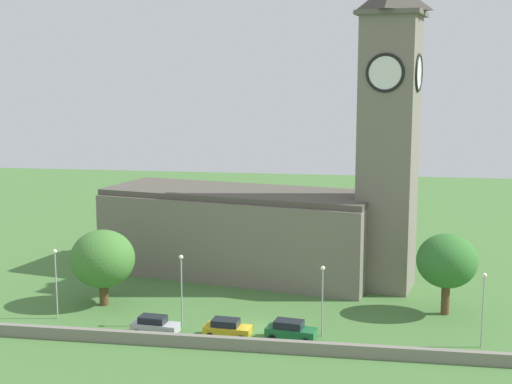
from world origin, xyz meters
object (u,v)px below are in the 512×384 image
Objects in this scene: car_silver at (155,325)px; car_green at (291,330)px; tree_churchyard at (103,259)px; streetlamp_east_mid at (483,298)px; tree_by_tower at (447,261)px; church at (271,212)px; streetlamp_west_mid at (181,279)px; car_yellow at (227,328)px; streetlamp_central at (322,289)px; streetlamp_west_end at (56,273)px.

car_green is (13.02, 0.67, 0.02)m from car_silver.
car_green is 0.60× the size of tree_churchyard.
car_silver is 30.69m from streetlamp_east_mid.
tree_by_tower is 1.03× the size of tree_churchyard.
church is 8.02× the size of car_green.
car_yellow is at bearing -24.48° from streetlamp_west_mid.
car_silver is 7.04m from car_yellow.
car_yellow is at bearing -168.67° from streetlamp_central.
streetlamp_west_end is at bearing -120.92° from tree_churchyard.
streetlamp_east_mid is at bearing -9.24° from tree_churchyard.
car_green is at bearing 2.30° from car_yellow.
tree_by_tower is at bearing 17.15° from streetlamp_west_mid.
church reaches higher than streetlamp_west_end.
streetlamp_central is 0.84× the size of tree_churchyard.
car_silver is at bearing -125.98° from streetlamp_west_mid.
tree_churchyard is at bearing 166.47° from streetlamp_central.
church is 5.49× the size of streetlamp_west_mid.
streetlamp_west_mid is 1.05× the size of streetlamp_central.
church is 4.83× the size of tree_churchyard.
streetlamp_east_mid is 0.82× the size of tree_by_tower.
church is at bearing 87.25° from car_yellow.
streetlamp_west_end is 40.02m from tree_by_tower.
car_green is 24.63m from streetlamp_west_end.
streetlamp_west_mid is (1.98, 2.72, 3.89)m from car_silver.
car_silver is 1.01× the size of car_yellow.
car_silver is at bearing -109.80° from church.
tree_by_tower is (39.23, 7.87, 0.83)m from streetlamp_west_end.
church is at bearing 149.65° from tree_by_tower.
streetlamp_east_mid is (22.33, -20.75, -3.44)m from church.
car_silver is 13.04m from car_green.
streetlamp_west_end is 0.85× the size of tree_by_tower.
church is 20.90m from streetlamp_west_mid.
tree_churchyard reaches higher than streetlamp_west_mid.
streetlamp_central is (27.04, -0.70, -0.22)m from streetlamp_west_end.
tree_churchyard is at bearing 59.08° from streetlamp_west_end.
tree_churchyard reaches higher than car_silver.
streetlamp_west_end is (-24.22, 2.22, 3.88)m from car_green.
tree_churchyard is at bearing 160.98° from car_green.
streetlamp_east_mid reaches higher than car_yellow.
car_yellow is at bearing -7.71° from streetlamp_west_end.
tree_by_tower reaches higher than streetlamp_central.
streetlamp_west_end is (-19.28, -19.55, -3.27)m from church.
tree_by_tower reaches higher than car_yellow.
tree_by_tower reaches higher than tree_churchyard.
streetlamp_central is at bearing 11.33° from car_yellow.
car_green is 0.71× the size of streetlamp_east_mid.
streetlamp_west_mid is at bearing 177.81° from streetlamp_central.
church reaches higher than car_yellow.
church is at bearing 70.20° from car_silver.
streetlamp_central reaches higher than car_silver.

